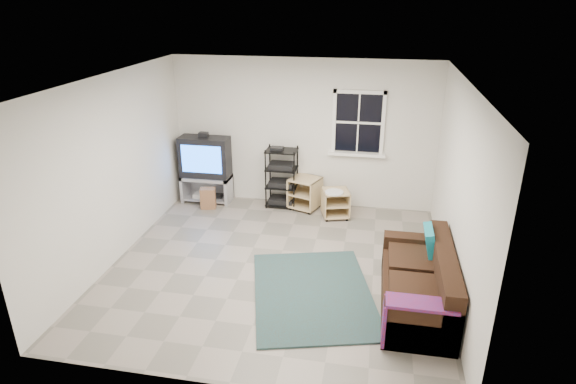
% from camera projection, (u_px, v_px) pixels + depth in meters
% --- Properties ---
extents(room, '(4.60, 4.62, 4.60)m').
position_uv_depth(room, '(358.00, 127.00, 8.14)').
color(room, gray).
rests_on(room, ground).
extents(tv_unit, '(0.89, 0.44, 1.31)m').
position_uv_depth(tv_unit, '(206.00, 164.00, 8.69)').
color(tv_unit, '#A7A7B0').
rests_on(tv_unit, ground).
extents(av_rack, '(0.55, 0.40, 1.09)m').
position_uv_depth(av_rack, '(282.00, 181.00, 8.57)').
color(av_rack, black).
rests_on(av_rack, ground).
extents(side_table_left, '(0.61, 0.61, 0.57)m').
position_uv_depth(side_table_left, '(306.00, 192.00, 8.56)').
color(side_table_left, tan).
rests_on(side_table_left, ground).
extents(side_table_right, '(0.54, 0.54, 0.50)m').
position_uv_depth(side_table_right, '(335.00, 201.00, 8.22)').
color(side_table_right, tan).
rests_on(side_table_right, ground).
extents(sofa, '(0.81, 1.82, 0.83)m').
position_uv_depth(sofa, '(420.00, 285.00, 5.82)').
color(sofa, black).
rests_on(sofa, ground).
extents(shag_rug, '(1.95, 2.34, 0.02)m').
position_uv_depth(shag_rug, '(313.00, 293.00, 6.17)').
color(shag_rug, '#301E15').
rests_on(shag_rug, ground).
extents(paper_bag, '(0.29, 0.22, 0.38)m').
position_uv_depth(paper_bag, '(208.00, 198.00, 8.58)').
color(paper_bag, '#8A5E3D').
rests_on(paper_bag, ground).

